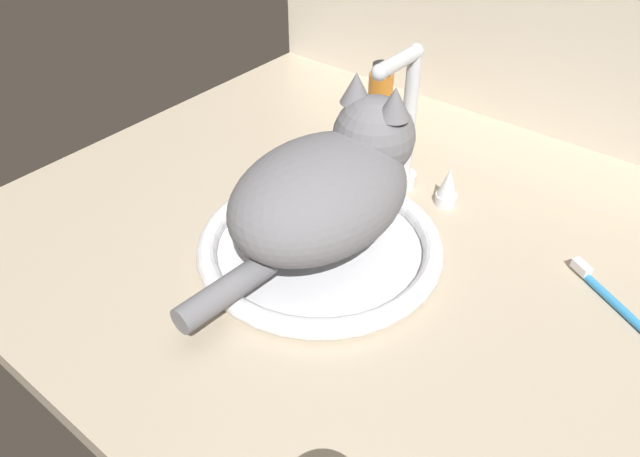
{
  "coord_description": "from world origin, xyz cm",
  "views": [
    {
      "loc": [
        34.2,
        -53.54,
        54.85
      ],
      "look_at": [
        -3.5,
        -6.5,
        7.0
      ],
      "focal_mm": 33.74,
      "sensor_mm": 36.0,
      "label": 1
    }
  ],
  "objects_px": {
    "sink_basin": "(320,245)",
    "toothbrush": "(623,309)",
    "faucet": "(404,137)",
    "cat": "(331,184)",
    "amber_bottle": "(380,101)"
  },
  "relations": [
    {
      "from": "sink_basin",
      "to": "toothbrush",
      "type": "height_order",
      "value": "sink_basin"
    },
    {
      "from": "faucet",
      "to": "toothbrush",
      "type": "height_order",
      "value": "faucet"
    },
    {
      "from": "sink_basin",
      "to": "toothbrush",
      "type": "xyz_separation_m",
      "value": [
        0.35,
        0.14,
        -0.01
      ]
    },
    {
      "from": "toothbrush",
      "to": "faucet",
      "type": "bearing_deg",
      "value": 170.83
    },
    {
      "from": "sink_basin",
      "to": "amber_bottle",
      "type": "height_order",
      "value": "amber_bottle"
    },
    {
      "from": "faucet",
      "to": "toothbrush",
      "type": "xyz_separation_m",
      "value": [
        0.35,
        -0.06,
        -0.08
      ]
    },
    {
      "from": "faucet",
      "to": "cat",
      "type": "relative_size",
      "value": 0.58
    },
    {
      "from": "amber_bottle",
      "to": "cat",
      "type": "bearing_deg",
      "value": -67.13
    },
    {
      "from": "cat",
      "to": "amber_bottle",
      "type": "xyz_separation_m",
      "value": [
        -0.12,
        0.29,
        -0.04
      ]
    },
    {
      "from": "cat",
      "to": "toothbrush",
      "type": "relative_size",
      "value": 2.36
    },
    {
      "from": "faucet",
      "to": "toothbrush",
      "type": "bearing_deg",
      "value": -9.17
    },
    {
      "from": "faucet",
      "to": "cat",
      "type": "height_order",
      "value": "faucet"
    },
    {
      "from": "sink_basin",
      "to": "amber_bottle",
      "type": "relative_size",
      "value": 2.56
    },
    {
      "from": "faucet",
      "to": "amber_bottle",
      "type": "xyz_separation_m",
      "value": [
        -0.12,
        0.12,
        -0.03
      ]
    },
    {
      "from": "sink_basin",
      "to": "cat",
      "type": "relative_size",
      "value": 0.84
    }
  ]
}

